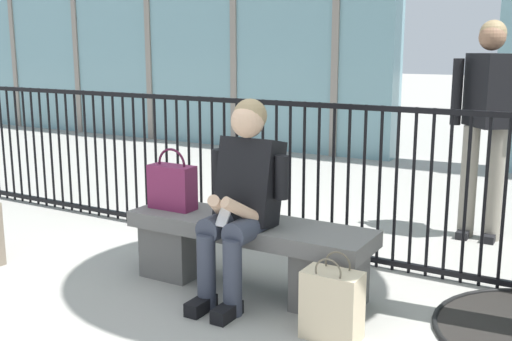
# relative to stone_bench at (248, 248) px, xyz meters

# --- Properties ---
(ground_plane) EXTENTS (60.00, 60.00, 0.00)m
(ground_plane) POSITION_rel_stone_bench_xyz_m (0.00, 0.00, -0.27)
(ground_plane) COLOR #9E9B93
(stone_bench) EXTENTS (1.60, 0.44, 0.45)m
(stone_bench) POSITION_rel_stone_bench_xyz_m (0.00, 0.00, 0.00)
(stone_bench) COLOR slate
(stone_bench) RESTS_ON ground
(seated_person_with_phone) EXTENTS (0.52, 0.66, 1.21)m
(seated_person_with_phone) POSITION_rel_stone_bench_xyz_m (0.04, -0.13, 0.38)
(seated_person_with_phone) COLOR #383D4C
(seated_person_with_phone) RESTS_ON ground
(handbag_on_bench) EXTENTS (0.32, 0.14, 0.41)m
(handbag_on_bench) POSITION_rel_stone_bench_xyz_m (-0.58, -0.01, 0.33)
(handbag_on_bench) COLOR #7A234C
(handbag_on_bench) RESTS_ON stone_bench
(shopping_bag) EXTENTS (0.31, 0.18, 0.46)m
(shopping_bag) POSITION_rel_stone_bench_xyz_m (0.73, -0.36, -0.08)
(shopping_bag) COLOR beige
(shopping_bag) RESTS_ON ground
(bystander_at_railing) EXTENTS (0.55, 0.43, 1.71)m
(bystander_at_railing) POSITION_rel_stone_bench_xyz_m (1.05, 1.85, 0.73)
(bystander_at_railing) COLOR gray
(bystander_at_railing) RESTS_ON ground
(plaza_railing) EXTENTS (7.58, 0.04, 1.13)m
(plaza_railing) POSITION_rel_stone_bench_xyz_m (0.00, 0.79, 0.30)
(plaza_railing) COLOR black
(plaza_railing) RESTS_ON ground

